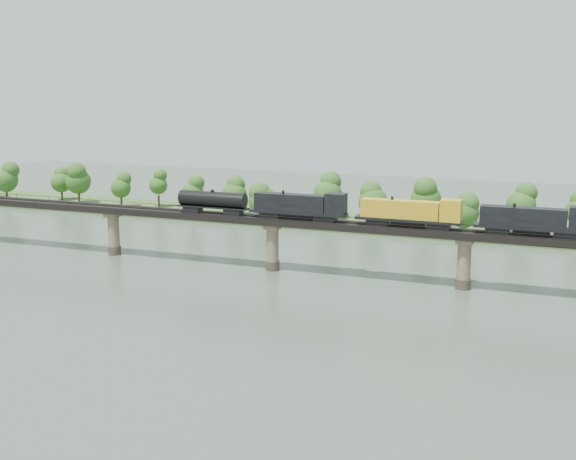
% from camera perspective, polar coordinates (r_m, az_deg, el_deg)
% --- Properties ---
extents(ground, '(400.00, 400.00, 0.00)m').
position_cam_1_polar(ground, '(128.45, -6.39, -6.28)').
color(ground, '#374638').
rests_on(ground, ground).
extents(far_bank, '(300.00, 24.00, 1.60)m').
position_cam_1_polar(far_bank, '(205.07, 4.68, 0.63)').
color(far_bank, '#325321').
rests_on(far_bank, ground).
extents(bridge, '(236.00, 30.00, 11.50)m').
position_cam_1_polar(bridge, '(153.29, -1.23, -1.20)').
color(bridge, '#473A2D').
rests_on(bridge, ground).
extents(bridge_superstructure, '(220.00, 4.90, 0.75)m').
position_cam_1_polar(bridge_superstructure, '(152.05, -1.24, 1.13)').
color(bridge_superstructure, black).
rests_on(bridge_superstructure, bridge).
extents(far_treeline, '(289.06, 17.54, 13.60)m').
position_cam_1_polar(far_treeline, '(202.02, 2.11, 2.81)').
color(far_treeline, '#382619').
rests_on(far_treeline, far_bank).
extents(freight_train, '(84.69, 3.30, 5.83)m').
position_cam_1_polar(freight_train, '(144.88, 6.58, 1.55)').
color(freight_train, black).
rests_on(freight_train, bridge).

